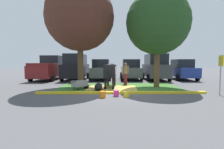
{
  "coord_description": "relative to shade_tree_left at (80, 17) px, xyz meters",
  "views": [
    {
      "loc": [
        -0.48,
        -9.85,
        1.74
      ],
      "look_at": [
        -0.32,
        1.76,
        0.9
      ],
      "focal_mm": 27.43,
      "sensor_mm": 36.0,
      "label": 1
    }
  ],
  "objects": [
    {
      "name": "bucket_orange",
      "position": [
        1.67,
        -3.56,
        -4.64
      ],
      "size": [
        0.33,
        0.33,
        0.32
      ],
      "color": "orange",
      "rests_on": "ground"
    },
    {
      "name": "suv_dark_grey",
      "position": [
        6.52,
        4.88,
        -3.54
      ],
      "size": [
        2.24,
        4.66,
        2.52
      ],
      "color": "#3D3D42",
      "rests_on": "ground"
    },
    {
      "name": "pickup_truck_maroon",
      "position": [
        -4.03,
        5.28,
        -3.69
      ],
      "size": [
        2.36,
        5.46,
        2.42
      ],
      "color": "maroon",
      "rests_on": "ground"
    },
    {
      "name": "parking_sign",
      "position": [
        7.82,
        -3.03,
        -3.33
      ],
      "size": [
        0.09,
        0.44,
        2.09
      ],
      "color": "#99999E",
      "rests_on": "ground"
    },
    {
      "name": "suv_black",
      "position": [
        -1.29,
        4.91,
        -3.54
      ],
      "size": [
        2.24,
        4.66,
        2.52
      ],
      "color": "black",
      "rests_on": "ground"
    },
    {
      "name": "calf_lying",
      "position": [
        1.34,
        -1.6,
        -4.57
      ],
      "size": [
        0.48,
        1.3,
        0.48
      ],
      "color": "black",
      "rests_on": "ground"
    },
    {
      "name": "sedan_blue",
      "position": [
        9.25,
        5.13,
        -3.82
      ],
      "size": [
        2.14,
        4.46,
        2.02
      ],
      "color": "navy",
      "rests_on": "ground"
    },
    {
      "name": "hay_bedding",
      "position": [
        2.18,
        -0.56,
        -4.78
      ],
      "size": [
        3.37,
        2.63,
        0.04
      ],
      "primitive_type": "cube",
      "rotation": [
        0.0,
        0.0,
        -0.07
      ],
      "color": "tan",
      "rests_on": "ground"
    },
    {
      "name": "cow_holstein",
      "position": [
        2.07,
        -0.25,
        -3.65
      ],
      "size": [
        0.89,
        3.14,
        1.61
      ],
      "color": "black",
      "rests_on": "ground"
    },
    {
      "name": "wheelbarrow",
      "position": [
        0.13,
        -1.08,
        -4.42
      ],
      "size": [
        1.37,
        1.32,
        0.63
      ],
      "color": "gray",
      "rests_on": "ground"
    },
    {
      "name": "sedan_red",
      "position": [
        1.17,
        5.28,
        -3.82
      ],
      "size": [
        2.14,
        4.46,
        2.02
      ],
      "color": "#4C5156",
      "rests_on": "ground"
    },
    {
      "name": "bucket_pink",
      "position": [
        2.35,
        -3.24,
        -4.65
      ],
      "size": [
        0.31,
        0.31,
        0.31
      ],
      "color": "#EA3893",
      "rests_on": "ground"
    },
    {
      "name": "grass_island",
      "position": [
        2.66,
        -0.18,
        -4.8
      ],
      "size": [
        8.18,
        4.42,
        0.02
      ],
      "primitive_type": "cube",
      "color": "#386B28",
      "rests_on": "ground"
    },
    {
      "name": "bucket_yellow",
      "position": [
        2.86,
        -3.44,
        -4.66
      ],
      "size": [
        0.3,
        0.3,
        0.28
      ],
      "color": "yellow",
      "rests_on": "ground"
    },
    {
      "name": "person_handler",
      "position": [
        3.24,
        1.22,
        -3.9
      ],
      "size": [
        0.45,
        0.34,
        1.69
      ],
      "color": "maroon",
      "rests_on": "ground"
    },
    {
      "name": "ground_plane",
      "position": [
        2.49,
        -2.02,
        -4.81
      ],
      "size": [
        80.0,
        80.0,
        0.0
      ],
      "primitive_type": "plane",
      "color": "#4C4C4F"
    },
    {
      "name": "curb_yellow",
      "position": [
        2.66,
        -2.54,
        -4.75
      ],
      "size": [
        9.38,
        0.24,
        0.12
      ],
      "primitive_type": "cube",
      "color": "yellow",
      "rests_on": "ground"
    },
    {
      "name": "shade_tree_right",
      "position": [
        5.32,
        0.04,
        -0.38
      ],
      "size": [
        4.36,
        4.36,
        6.62
      ],
      "color": "brown",
      "rests_on": "ground"
    },
    {
      "name": "sedan_silver",
      "position": [
        4.12,
        5.26,
        -3.82
      ],
      "size": [
        2.14,
        4.46,
        2.02
      ],
      "color": "#4C5156",
      "rests_on": "ground"
    },
    {
      "name": "shade_tree_left",
      "position": [
        0.0,
        0.0,
        0.0
      ],
      "size": [
        4.66,
        4.66,
        7.16
      ],
      "color": "#4C3823",
      "rests_on": "ground"
    }
  ]
}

